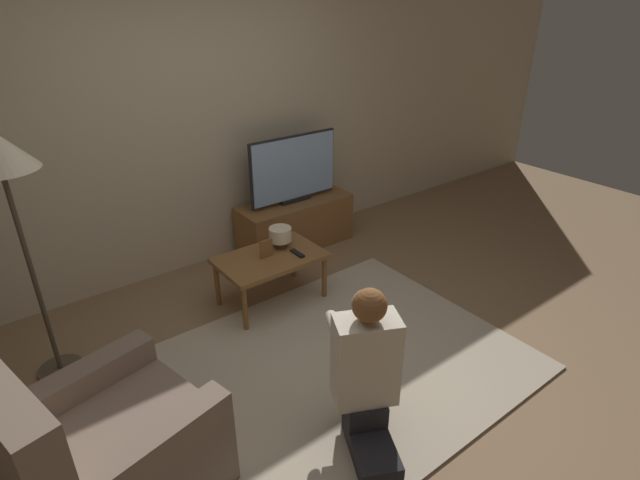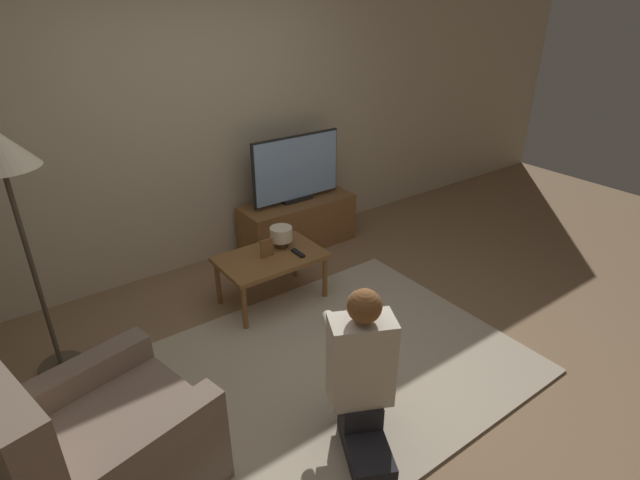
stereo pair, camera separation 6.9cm
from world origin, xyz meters
TOP-DOWN VIEW (x-y plane):
  - ground_plane at (0.00, 0.00)m, footprint 10.00×10.00m
  - wall_back at (0.00, 1.93)m, footprint 10.00×0.06m
  - rug at (0.00, 0.00)m, footprint 2.53×1.91m
  - tv_stand at (0.86, 1.64)m, footprint 1.12×0.42m
  - tv at (0.86, 1.64)m, footprint 0.92×0.08m
  - coffee_table at (0.14, 0.94)m, footprint 0.81×0.52m
  - floor_lamp at (-1.44, 1.08)m, footprint 0.40×0.40m
  - armchair at (-1.44, -0.10)m, footprint 1.01×0.94m
  - person_kneeling at (-0.19, -0.54)m, footprint 0.56×0.82m
  - picture_frame at (0.11, 0.94)m, footprint 0.11×0.01m
  - table_lamp at (0.29, 1.02)m, footprint 0.18×0.18m
  - remote at (0.32, 0.83)m, footprint 0.04×0.15m

SIDE VIEW (x-z plane):
  - ground_plane at x=0.00m, z-range 0.00..0.00m
  - rug at x=0.00m, z-range 0.00..0.02m
  - tv_stand at x=0.86m, z-range 0.00..0.47m
  - armchair at x=-1.44m, z-range -0.18..0.80m
  - coffee_table at x=0.14m, z-range 0.16..0.58m
  - remote at x=0.32m, z-range 0.41..0.43m
  - person_kneeling at x=-0.19m, z-range 0.00..0.95m
  - picture_frame at x=0.11m, z-range 0.41..0.56m
  - table_lamp at x=0.29m, z-range 0.43..0.60m
  - tv at x=0.86m, z-range 0.48..1.11m
  - wall_back at x=0.00m, z-range 0.00..2.60m
  - floor_lamp at x=-1.44m, z-range 0.59..2.22m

